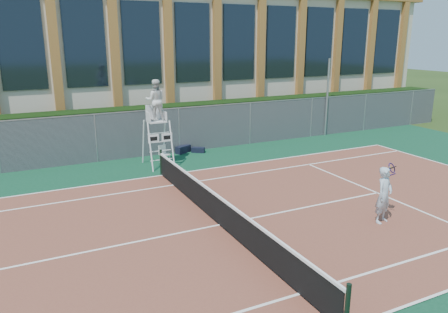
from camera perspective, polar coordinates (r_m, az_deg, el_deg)
name	(u,v)px	position (r m, az deg, el deg)	size (l,w,h in m)	color
ground	(220,226)	(13.43, -0.56, -9.03)	(120.00, 120.00, 0.00)	#233814
apron	(206,214)	(14.26, -2.31, -7.52)	(36.00, 20.00, 0.01)	#0D3A24
tennis_court	(220,225)	(13.42, -0.56, -8.95)	(23.77, 10.97, 0.02)	brown
tennis_net	(220,209)	(13.22, -0.57, -6.91)	(0.10, 11.30, 1.10)	black
fence	(139,134)	(21.00, -11.01, 2.85)	(40.00, 0.06, 2.20)	#595E60
hedge	(133,130)	(22.14, -11.84, 3.44)	(40.00, 1.40, 2.20)	black
building	(98,60)	(29.50, -16.17, 12.04)	(45.00, 10.60, 8.22)	beige
steel_pole	(327,98)	(25.78, 13.32, 7.48)	(0.12, 0.12, 4.40)	#9EA0A5
umpire_chair	(155,103)	(19.13, -8.94, 6.97)	(1.08, 1.66, 3.86)	white
plastic_chair	(163,153)	(19.92, -7.91, 0.51)	(0.49, 0.49, 0.82)	silver
sports_bag_near	(183,149)	(21.65, -5.37, 0.95)	(0.82, 0.33, 0.35)	black
sports_bag_far	(198,150)	(21.66, -3.40, 0.87)	(0.64, 0.28, 0.26)	black
tennis_player	(384,195)	(14.16, 20.18, -4.73)	(1.02, 0.74, 1.77)	#AFC2D2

